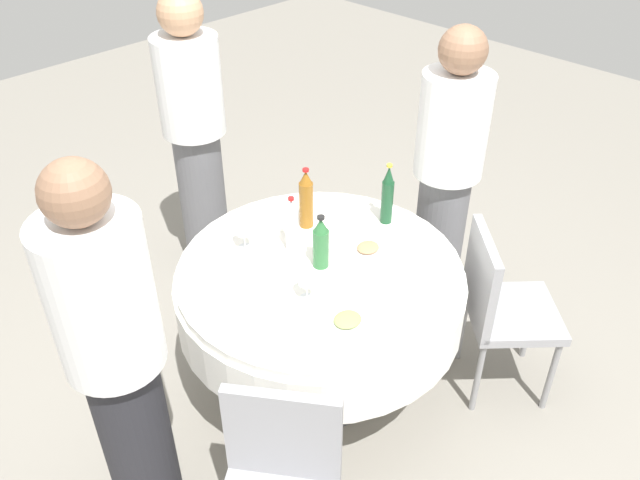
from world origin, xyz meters
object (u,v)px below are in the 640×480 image
chair_rear (499,302)px  bottle_clear_west (292,226)px  plate_north (252,272)px  person_near (447,177)px  wine_glass_mid (243,228)px  bottle_green_mid (321,243)px  person_west (196,138)px  bottle_dark_green_near (387,196)px  bottle_amber_front (306,200)px  dining_table (320,294)px  plate_east (347,322)px  plate_outer (368,250)px  plate_left (266,218)px  wine_glass_inner (307,279)px  person_front (117,360)px

chair_rear → bottle_clear_west: bearing=-98.2°
plate_north → person_near: person_near is taller
bottle_clear_west → wine_glass_mid: (0.14, -0.16, -0.02)m
bottle_green_mid → plate_north: 0.32m
person_west → wine_glass_mid: bearing=-102.7°
bottle_dark_green_near → bottle_amber_front: bearing=-40.4°
dining_table → plate_east: size_ratio=5.03×
plate_north → bottle_amber_front: bearing=-167.1°
person_near → wine_glass_mid: bearing=-108.2°
dining_table → plate_outer: size_ratio=5.48×
plate_east → plate_left: bearing=-108.7°
wine_glass_inner → bottle_dark_green_near: bearing=-168.6°
person_front → chair_rear: person_front is taller
dining_table → plate_north: bearing=-36.4°
wine_glass_inner → person_near: bearing=-175.4°
person_west → bottle_green_mid: bearing=-89.5°
bottle_clear_west → person_near: bearing=167.2°
bottle_dark_green_near → bottle_amber_front: (0.29, -0.24, -0.00)m
bottle_dark_green_near → person_front: bearing=-0.4°
bottle_green_mid → person_near: person_near is taller
plate_left → plate_north: same height
bottle_clear_west → person_west: bearing=-102.2°
bottle_clear_west → person_west: 1.00m
dining_table → person_front: size_ratio=0.78×
person_west → plate_outer: bearing=-79.0°
bottle_dark_green_near → person_west: person_west is taller
chair_rear → wine_glass_mid: bearing=-97.6°
plate_outer → chair_rear: (-0.36, 0.49, -0.23)m
wine_glass_mid → plate_outer: bearing=131.1°
dining_table → plate_left: bearing=-100.1°
plate_east → person_west: person_west is taller
dining_table → bottle_clear_west: 0.33m
person_near → chair_rear: size_ratio=1.83×
plate_outer → person_west: 1.24m
plate_left → plate_north: bearing=40.4°
bottle_green_mid → chair_rear: size_ratio=0.29×
bottle_amber_front → person_west: bearing=-92.2°
plate_left → bottle_clear_west: bearing=74.7°
wine_glass_inner → plate_left: (-0.26, -0.55, -0.09)m
dining_table → person_front: bearing=-2.2°
dining_table → chair_rear: bearing=136.3°
person_front → bottle_clear_west: bearing=-79.3°
person_front → plate_north: bearing=-76.8°
plate_outer → plate_north: bearing=-28.2°
bottle_dark_green_near → person_front: size_ratio=0.19×
bottle_clear_west → chair_rear: (-0.58, 0.74, -0.35)m
bottle_clear_west → chair_rear: 1.00m
bottle_amber_front → person_near: (-0.70, 0.29, -0.05)m
bottle_dark_green_near → wine_glass_mid: 0.68m
bottle_amber_front → person_near: size_ratio=0.19×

